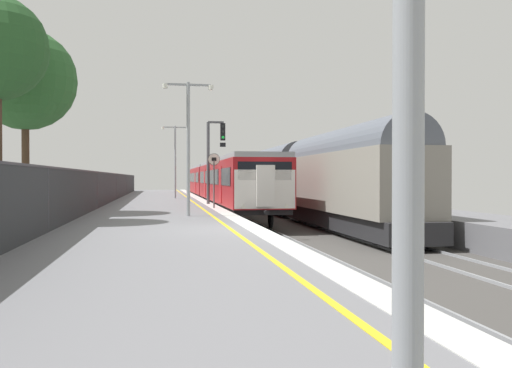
{
  "coord_description": "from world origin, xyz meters",
  "views": [
    {
      "loc": [
        -2.37,
        -15.66,
        1.5
      ],
      "look_at": [
        1.79,
        7.81,
        1.24
      ],
      "focal_mm": 37.82,
      "sensor_mm": 36.0,
      "label": 1
    }
  ],
  "objects_px": {
    "platform_lamp_far": "(175,155)",
    "signal_gantry": "(213,152)",
    "speed_limit_sign": "(214,173)",
    "freight_train_adjacent_track": "(303,177)",
    "platform_lamp_mid": "(188,137)",
    "background_tree_left": "(26,83)",
    "commuter_train_at_platform": "(217,181)"
  },
  "relations": [
    {
      "from": "platform_lamp_far",
      "to": "signal_gantry",
      "type": "bearing_deg",
      "value": -78.47
    },
    {
      "from": "speed_limit_sign",
      "to": "freight_train_adjacent_track",
      "type": "bearing_deg",
      "value": 39.47
    },
    {
      "from": "speed_limit_sign",
      "to": "platform_lamp_mid",
      "type": "bearing_deg",
      "value": -106.1
    },
    {
      "from": "freight_train_adjacent_track",
      "to": "platform_lamp_far",
      "type": "bearing_deg",
      "value": 129.31
    },
    {
      "from": "freight_train_adjacent_track",
      "to": "platform_lamp_far",
      "type": "height_order",
      "value": "platform_lamp_far"
    },
    {
      "from": "signal_gantry",
      "to": "platform_lamp_mid",
      "type": "xyz_separation_m",
      "value": [
        -1.92,
        -9.77,
        0.14
      ]
    },
    {
      "from": "signal_gantry",
      "to": "freight_train_adjacent_track",
      "type": "bearing_deg",
      "value": 3.98
    },
    {
      "from": "speed_limit_sign",
      "to": "background_tree_left",
      "type": "xyz_separation_m",
      "value": [
        -8.11,
        -3.06,
        3.73
      ]
    },
    {
      "from": "freight_train_adjacent_track",
      "to": "platform_lamp_mid",
      "type": "bearing_deg",
      "value": -126.06
    },
    {
      "from": "freight_train_adjacent_track",
      "to": "speed_limit_sign",
      "type": "xyz_separation_m",
      "value": [
        -5.85,
        -4.82,
        0.15
      ]
    },
    {
      "from": "speed_limit_sign",
      "to": "platform_lamp_mid",
      "type": "relative_size",
      "value": 0.52
    },
    {
      "from": "freight_train_adjacent_track",
      "to": "platform_lamp_mid",
      "type": "height_order",
      "value": "platform_lamp_mid"
    },
    {
      "from": "signal_gantry",
      "to": "platform_lamp_far",
      "type": "bearing_deg",
      "value": 101.53
    },
    {
      "from": "platform_lamp_far",
      "to": "freight_train_adjacent_track",
      "type": "bearing_deg",
      "value": -50.69
    },
    {
      "from": "platform_lamp_mid",
      "to": "platform_lamp_far",
      "type": "distance_m",
      "value": 19.17
    },
    {
      "from": "signal_gantry",
      "to": "background_tree_left",
      "type": "bearing_deg",
      "value": -138.55
    },
    {
      "from": "background_tree_left",
      "to": "platform_lamp_far",
      "type": "bearing_deg",
      "value": 68.76
    },
    {
      "from": "commuter_train_at_platform",
      "to": "platform_lamp_far",
      "type": "xyz_separation_m",
      "value": [
        -3.38,
        -2.53,
        1.93
      ]
    },
    {
      "from": "commuter_train_at_platform",
      "to": "signal_gantry",
      "type": "distance_m",
      "value": 12.15
    },
    {
      "from": "freight_train_adjacent_track",
      "to": "platform_lamp_mid",
      "type": "xyz_separation_m",
      "value": [
        -7.39,
        -10.15,
        1.55
      ]
    },
    {
      "from": "platform_lamp_mid",
      "to": "background_tree_left",
      "type": "distance_m",
      "value": 7.33
    },
    {
      "from": "freight_train_adjacent_track",
      "to": "background_tree_left",
      "type": "relative_size",
      "value": 3.91
    },
    {
      "from": "freight_train_adjacent_track",
      "to": "platform_lamp_far",
      "type": "xyz_separation_m",
      "value": [
        -7.39,
        9.02,
        1.6
      ]
    },
    {
      "from": "commuter_train_at_platform",
      "to": "background_tree_left",
      "type": "height_order",
      "value": "background_tree_left"
    },
    {
      "from": "background_tree_left",
      "to": "speed_limit_sign",
      "type": "bearing_deg",
      "value": 20.68
    },
    {
      "from": "commuter_train_at_platform",
      "to": "speed_limit_sign",
      "type": "xyz_separation_m",
      "value": [
        -1.85,
        -16.37,
        0.48
      ]
    },
    {
      "from": "platform_lamp_mid",
      "to": "speed_limit_sign",
      "type": "bearing_deg",
      "value": 73.9
    },
    {
      "from": "platform_lamp_mid",
      "to": "signal_gantry",
      "type": "bearing_deg",
      "value": 78.89
    },
    {
      "from": "platform_lamp_mid",
      "to": "background_tree_left",
      "type": "xyz_separation_m",
      "value": [
        -6.57,
        2.27,
        2.32
      ]
    },
    {
      "from": "platform_lamp_far",
      "to": "speed_limit_sign",
      "type": "bearing_deg",
      "value": -83.65
    },
    {
      "from": "platform_lamp_mid",
      "to": "commuter_train_at_platform",
      "type": "bearing_deg",
      "value": 81.14
    },
    {
      "from": "commuter_train_at_platform",
      "to": "background_tree_left",
      "type": "xyz_separation_m",
      "value": [
        -9.95,
        -19.43,
        4.2
      ]
    }
  ]
}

